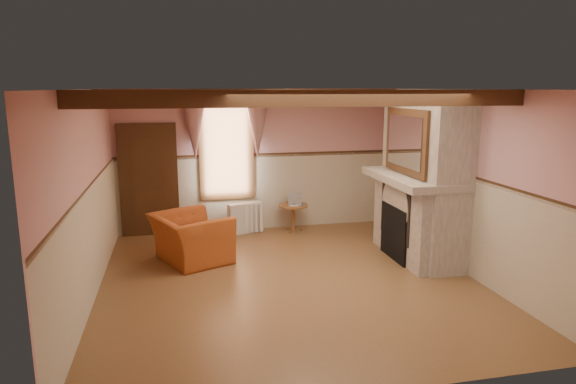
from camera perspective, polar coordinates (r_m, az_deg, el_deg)
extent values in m
cube|color=brown|center=(7.77, 0.12, -9.78)|extent=(5.50, 6.00, 0.01)
cube|color=silver|center=(7.24, 0.13, 11.34)|extent=(5.50, 6.00, 0.01)
cube|color=tan|center=(10.29, -3.52, 3.55)|extent=(5.50, 0.02, 2.80)
cube|color=tan|center=(4.58, 8.37, -6.69)|extent=(5.50, 0.02, 2.80)
cube|color=tan|center=(7.30, -21.45, -0.52)|extent=(0.02, 6.00, 2.80)
cube|color=tan|center=(8.40, 18.75, 1.16)|extent=(0.02, 6.00, 2.80)
cube|color=black|center=(8.78, 12.13, -4.41)|extent=(0.20, 0.95, 0.90)
imported|color=#994219|center=(8.61, -10.75, -5.06)|extent=(1.46, 1.54, 0.79)
cylinder|color=brown|center=(10.23, 0.58, -2.90)|extent=(0.66, 0.66, 0.55)
cube|color=#B7AD8C|center=(10.16, 0.74, -0.83)|extent=(0.32, 0.37, 0.20)
cube|color=silver|center=(10.17, -4.76, -2.88)|extent=(0.72, 0.38, 0.60)
imported|color=brown|center=(8.70, 13.77, 2.18)|extent=(0.32, 0.32, 0.08)
cube|color=black|center=(9.38, 11.74, 3.30)|extent=(0.14, 0.24, 0.20)
cylinder|color=gold|center=(9.03, 12.73, 3.21)|extent=(0.11, 0.11, 0.28)
cylinder|color=maroon|center=(8.17, 15.63, 1.78)|extent=(0.06, 0.06, 0.16)
cylinder|color=gold|center=(8.28, 15.24, 1.78)|extent=(0.06, 0.06, 0.12)
cube|color=gray|center=(8.76, 14.92, 1.79)|extent=(0.85, 2.00, 2.80)
cube|color=gray|center=(8.69, 13.85, 1.49)|extent=(1.05, 2.05, 0.12)
cube|color=silver|center=(8.53, 12.93, 5.49)|extent=(0.06, 1.44, 1.04)
cube|color=black|center=(10.17, -15.21, 1.08)|extent=(1.10, 0.10, 2.10)
cube|color=white|center=(10.15, -6.87, 4.81)|extent=(1.06, 0.08, 2.02)
cube|color=gray|center=(10.01, -6.90, 8.16)|extent=(1.30, 0.14, 1.40)
cube|color=black|center=(6.07, 2.64, 10.35)|extent=(5.50, 0.18, 0.20)
cube|color=black|center=(8.41, -1.68, 10.68)|extent=(5.50, 0.18, 0.20)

